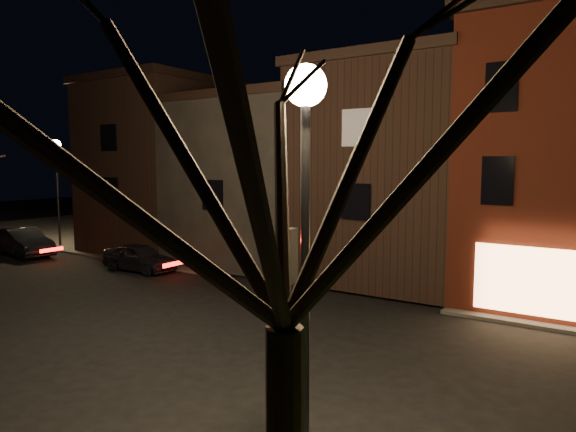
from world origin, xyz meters
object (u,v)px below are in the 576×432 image
Objects in this scene: parked_car_b at (23,242)px; street_lamp_near at (305,165)px; bare_tree_right at (284,55)px; traffic_signal at (289,310)px; street_lamp_far at (56,163)px; parked_car_a at (139,257)px.

street_lamp_near is at bearing -103.39° from parked_car_b.
bare_tree_right is 1.80× the size of parked_car_b.
street_lamp_far is at bearing 154.55° from traffic_signal.
bare_tree_right is at bearing -107.22° from parked_car_b.
street_lamp_far is at bearing 154.17° from street_lamp_near.
parked_car_b is (-8.61, -0.83, 0.11)m from parked_car_a.
street_lamp_near is 1.37× the size of parked_car_b.
parked_car_b is (1.10, -2.94, -4.40)m from street_lamp_far.
street_lamp_far is 10.91m from parked_car_a.
traffic_signal is (-0.60, 0.49, -2.37)m from street_lamp_near.
street_lamp_far reaches higher than traffic_signal.
street_lamp_far is at bearing 28.11° from parked_car_b.
parked_car_b is at bearing 158.99° from street_lamp_near.
bare_tree_right is (1.90, -2.99, 3.34)m from traffic_signal.
parked_car_b is at bearing 159.55° from traffic_signal.
bare_tree_right is at bearing -62.53° from street_lamp_near.
street_lamp_far is 1.65× the size of parked_car_a.
parked_car_b is (-24.10, 9.26, -4.40)m from street_lamp_near.
traffic_signal is (24.60, -11.71, -2.37)m from street_lamp_far.
street_lamp_far reaches higher than parked_car_a.
street_lamp_far is 0.76× the size of bare_tree_right.
street_lamp_near reaches higher than traffic_signal.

